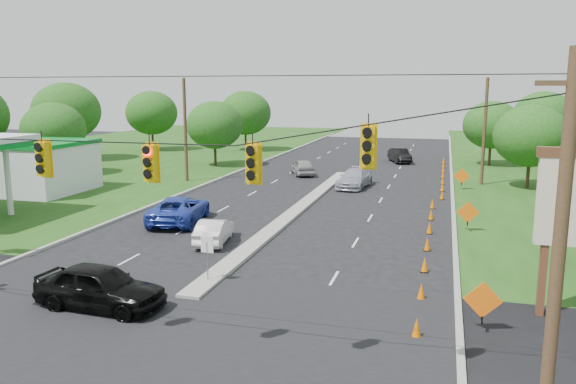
% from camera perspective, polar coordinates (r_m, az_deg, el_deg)
% --- Properties ---
extents(ground, '(160.00, 160.00, 0.00)m').
position_cam_1_polar(ground, '(19.26, -15.54, -14.75)').
color(ground, black).
rests_on(ground, ground).
extents(cross_street, '(160.00, 14.00, 0.02)m').
position_cam_1_polar(cross_street, '(19.26, -15.54, -14.75)').
color(cross_street, black).
rests_on(cross_street, ground).
extents(curb_left, '(0.25, 110.00, 0.16)m').
position_cam_1_polar(curb_left, '(49.48, -7.71, 0.96)').
color(curb_left, gray).
rests_on(curb_left, ground).
extents(curb_right, '(0.25, 110.00, 0.16)m').
position_cam_1_polar(curb_right, '(45.52, 16.35, -0.20)').
color(curb_right, gray).
rests_on(curb_right, ground).
extents(median, '(1.00, 34.00, 0.18)m').
position_cam_1_polar(median, '(37.86, 1.01, -1.87)').
color(median, gray).
rests_on(median, ground).
extents(median_sign, '(0.55, 0.06, 2.05)m').
position_cam_1_polar(median_sign, '(23.72, -8.21, -5.85)').
color(median_sign, gray).
rests_on(median_sign, ground).
extents(signal_span, '(25.60, 0.32, 9.00)m').
position_cam_1_polar(signal_span, '(16.96, -18.23, -0.63)').
color(signal_span, '#422D1C').
rests_on(signal_span, ground).
extents(utility_pole_far_left, '(0.28, 0.28, 9.00)m').
position_cam_1_polar(utility_pole_far_left, '(49.95, -10.38, 6.17)').
color(utility_pole_far_left, '#422D1C').
rests_on(utility_pole_far_left, ground).
extents(utility_pole_far_right, '(0.28, 0.28, 9.00)m').
position_cam_1_polar(utility_pole_far_right, '(50.02, 19.33, 5.76)').
color(utility_pole_far_right, '#422D1C').
rests_on(utility_pole_far_right, ground).
extents(cone_0, '(0.32, 0.32, 0.70)m').
position_cam_1_polar(cone_0, '(19.41, 12.93, -13.29)').
color(cone_0, '#ED6B00').
rests_on(cone_0, ground).
extents(cone_1, '(0.32, 0.32, 0.70)m').
position_cam_1_polar(cone_1, '(22.66, 13.38, -9.79)').
color(cone_1, '#ED6B00').
rests_on(cone_1, ground).
extents(cone_2, '(0.32, 0.32, 0.70)m').
position_cam_1_polar(cone_2, '(25.97, 13.72, -7.17)').
color(cone_2, '#ED6B00').
rests_on(cone_2, ground).
extents(cone_3, '(0.32, 0.32, 0.70)m').
position_cam_1_polar(cone_3, '(29.33, 13.97, -5.14)').
color(cone_3, '#ED6B00').
rests_on(cone_3, ground).
extents(cone_4, '(0.32, 0.32, 0.70)m').
position_cam_1_polar(cone_4, '(32.72, 14.17, -3.54)').
color(cone_4, '#ED6B00').
rests_on(cone_4, ground).
extents(cone_5, '(0.32, 0.32, 0.70)m').
position_cam_1_polar(cone_5, '(36.13, 14.33, -2.23)').
color(cone_5, '#ED6B00').
rests_on(cone_5, ground).
extents(cone_6, '(0.32, 0.32, 0.70)m').
position_cam_1_polar(cone_6, '(39.56, 14.47, -1.15)').
color(cone_6, '#ED6B00').
rests_on(cone_6, ground).
extents(cone_7, '(0.32, 0.32, 0.70)m').
position_cam_1_polar(cone_7, '(42.99, 15.38, -0.29)').
color(cone_7, '#ED6B00').
rests_on(cone_7, ground).
extents(cone_8, '(0.32, 0.32, 0.70)m').
position_cam_1_polar(cone_8, '(46.44, 15.41, 0.49)').
color(cone_8, '#ED6B00').
rests_on(cone_8, ground).
extents(cone_9, '(0.32, 0.32, 0.70)m').
position_cam_1_polar(cone_9, '(49.89, 15.44, 1.16)').
color(cone_9, '#ED6B00').
rests_on(cone_9, ground).
extents(cone_10, '(0.32, 0.32, 0.70)m').
position_cam_1_polar(cone_10, '(53.36, 15.47, 1.74)').
color(cone_10, '#ED6B00').
rests_on(cone_10, ground).
extents(cone_11, '(0.32, 0.32, 0.70)m').
position_cam_1_polar(cone_11, '(56.82, 15.50, 2.25)').
color(cone_11, '#ED6B00').
rests_on(cone_11, ground).
extents(cone_12, '(0.32, 0.32, 0.70)m').
position_cam_1_polar(cone_12, '(60.29, 15.52, 2.70)').
color(cone_12, '#ED6B00').
rests_on(cone_12, ground).
extents(cone_13, '(0.32, 0.32, 0.70)m').
position_cam_1_polar(cone_13, '(63.76, 15.54, 3.10)').
color(cone_13, '#ED6B00').
rests_on(cone_13, ground).
extents(work_sign_0, '(1.27, 0.58, 1.37)m').
position_cam_1_polar(work_sign_0, '(20.10, 19.17, -10.49)').
color(work_sign_0, black).
rests_on(work_sign_0, ground).
extents(work_sign_1, '(1.27, 0.58, 1.37)m').
position_cam_1_polar(work_sign_1, '(33.56, 17.81, -2.07)').
color(work_sign_1, black).
rests_on(work_sign_1, ground).
extents(work_sign_2, '(1.27, 0.58, 1.37)m').
position_cam_1_polar(work_sign_2, '(47.33, 17.25, 1.49)').
color(work_sign_2, black).
rests_on(work_sign_2, ground).
extents(tree_2, '(5.88, 5.88, 6.86)m').
position_cam_1_polar(tree_2, '(57.16, -22.71, 5.89)').
color(tree_2, black).
rests_on(tree_2, ground).
extents(tree_3, '(7.56, 7.56, 8.82)m').
position_cam_1_polar(tree_3, '(68.67, -21.58, 7.64)').
color(tree_3, black).
rests_on(tree_3, ground).
extents(tree_4, '(6.72, 6.72, 7.84)m').
position_cam_1_polar(tree_4, '(76.57, -13.69, 7.82)').
color(tree_4, black).
rests_on(tree_4, ground).
extents(tree_5, '(5.88, 5.88, 6.86)m').
position_cam_1_polar(tree_5, '(59.66, -7.47, 6.76)').
color(tree_5, black).
rests_on(tree_5, ground).
extents(tree_6, '(6.72, 6.72, 7.84)m').
position_cam_1_polar(tree_6, '(74.31, -4.36, 8.01)').
color(tree_6, black).
rests_on(tree_6, ground).
extents(tree_9, '(5.88, 5.88, 6.86)m').
position_cam_1_polar(tree_9, '(49.39, 23.45, 5.24)').
color(tree_9, black).
rests_on(tree_9, ground).
extents(tree_11, '(6.72, 6.72, 7.84)m').
position_cam_1_polar(tree_11, '(70.68, 24.49, 6.99)').
color(tree_11, black).
rests_on(tree_11, ground).
extents(tree_12, '(5.88, 5.88, 6.86)m').
position_cam_1_polar(tree_12, '(63.08, 19.98, 6.42)').
color(tree_12, black).
rests_on(tree_12, ground).
extents(black_sedan, '(5.07, 2.26, 1.69)m').
position_cam_1_polar(black_sedan, '(22.20, -18.55, -9.12)').
color(black_sedan, black).
rests_on(black_sedan, ground).
extents(white_sedan, '(2.05, 4.16, 1.31)m').
position_cam_1_polar(white_sedan, '(30.08, -7.52, -3.93)').
color(white_sedan, white).
rests_on(white_sedan, ground).
extents(blue_pickup, '(3.65, 6.25, 1.63)m').
position_cam_1_polar(blue_pickup, '(34.95, -10.97, -1.74)').
color(blue_pickup, '#263DAC').
rests_on(blue_pickup, ground).
extents(silver_car_far, '(2.69, 5.48, 1.53)m').
position_cam_1_polar(silver_car_far, '(46.81, 6.76, 1.39)').
color(silver_car_far, '#A3A4B4').
rests_on(silver_car_far, ground).
extents(silver_car_oncoming, '(3.44, 4.78, 1.51)m').
position_cam_1_polar(silver_car_oncoming, '(53.31, 1.49, 2.55)').
color(silver_car_oncoming, gray).
rests_on(silver_car_oncoming, ground).
extents(dark_car_receding, '(3.11, 5.01, 1.56)m').
position_cam_1_polar(dark_car_receding, '(63.69, 11.27, 3.66)').
color(dark_car_receding, black).
rests_on(dark_car_receding, ground).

